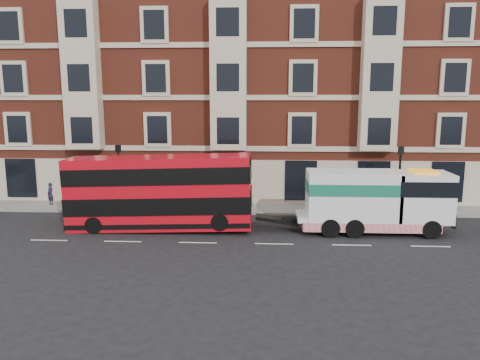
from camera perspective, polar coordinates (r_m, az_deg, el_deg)
ground at (r=24.84m, az=-5.16°, el=-7.62°), size 120.00×120.00×0.00m
sidewalk at (r=31.99m, az=-3.28°, el=-3.42°), size 90.00×3.00×0.15m
victorian_terrace at (r=38.61m, az=-1.43°, el=13.84°), size 45.00×12.00×20.40m
lamp_post_west at (r=31.46m, az=-14.51°, el=0.87°), size 0.35×0.15×4.35m
lamp_post_east at (r=31.21m, az=18.86°, el=0.58°), size 0.35×0.15×4.35m
double_decker_bus at (r=27.05m, az=-9.78°, el=-1.36°), size 10.45×2.40×4.23m
tow_truck at (r=27.16m, az=15.92°, el=-2.40°), size 8.37×2.47×3.49m
pedestrian at (r=34.96m, az=-22.11°, el=-1.58°), size 0.67×0.62×1.54m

